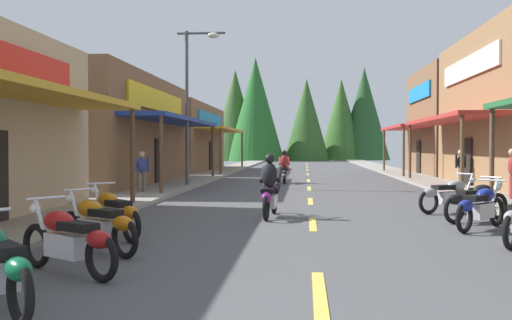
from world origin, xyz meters
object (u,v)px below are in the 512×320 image
object	(u,v)px
motorcycle_parked_right_5	(476,201)
motorcycle_parked_left_2	(68,239)
rider_cruising_lead	(270,191)
motorcycle_parked_left_4	(113,213)
pedestrian_waiting	(142,170)
streetlamp_left	(194,87)
streetlamp_right	(506,53)
motorcycle_parked_right_4	(481,207)
pedestrian_browsing	(512,171)
motorcycle_parked_left_3	(98,224)
rider_cruising_trailing	(284,169)
pedestrian_by_shop	(461,166)
motorcycle_parked_right_6	(450,194)

from	to	relation	value
motorcycle_parked_right_5	motorcycle_parked_left_2	world-z (taller)	same
rider_cruising_lead	motorcycle_parked_left_4	bearing A→B (deg)	146.16
motorcycle_parked_left_2	pedestrian_waiting	bearing A→B (deg)	-44.89
streetlamp_left	rider_cruising_lead	world-z (taller)	streetlamp_left
streetlamp_left	streetlamp_right	distance (m)	13.48
motorcycle_parked_right_4	pedestrian_browsing	world-z (taller)	pedestrian_browsing
streetlamp_left	motorcycle_parked_right_4	bearing A→B (deg)	-55.47
streetlamp_left	rider_cruising_lead	bearing A→B (deg)	-69.60
motorcycle_parked_right_5	pedestrian_browsing	world-z (taller)	pedestrian_browsing
motorcycle_parked_left_3	motorcycle_parked_right_5	bearing A→B (deg)	-110.77
motorcycle_parked_right_5	pedestrian_waiting	bearing A→B (deg)	110.21
rider_cruising_trailing	pedestrian_by_shop	xyz separation A→B (m)	(7.46, -2.73, 0.27)
motorcycle_parked_right_5	pedestrian_waiting	distance (m)	11.89
pedestrian_browsing	streetlamp_right	bearing A→B (deg)	-100.86
motorcycle_parked_right_5	pedestrian_browsing	xyz separation A→B (m)	(2.47, 4.95, 0.49)
streetlamp_left	pedestrian_waiting	distance (m)	5.31
rider_cruising_lead	rider_cruising_trailing	size ratio (longest dim) A/B	1.00
streetlamp_left	pedestrian_browsing	world-z (taller)	streetlamp_left
motorcycle_parked_right_4	motorcycle_parked_right_5	size ratio (longest dim) A/B	0.93
motorcycle_parked_left_3	pedestrian_by_shop	world-z (taller)	pedestrian_by_shop
motorcycle_parked_left_3	pedestrian_browsing	size ratio (longest dim) A/B	1.06
rider_cruising_trailing	streetlamp_left	bearing A→B (deg)	129.30
motorcycle_parked_left_4	rider_cruising_trailing	world-z (taller)	rider_cruising_trailing
pedestrian_waiting	motorcycle_parked_right_5	bearing A→B (deg)	16.31
streetlamp_left	pedestrian_by_shop	xyz separation A→B (m)	(11.16, 0.64, -3.32)
streetlamp_right	motorcycle_parked_left_4	distance (m)	10.41
streetlamp_left	pedestrian_waiting	world-z (taller)	streetlamp_left
motorcycle_parked_left_2	rider_cruising_trailing	bearing A→B (deg)	-62.38
pedestrian_waiting	motorcycle_parked_right_4	bearing A→B (deg)	10.39
streetlamp_right	rider_cruising_lead	xyz separation A→B (m)	(-5.88, -0.96, -3.45)
motorcycle_parked_right_4	pedestrian_by_shop	world-z (taller)	pedestrian_by_shop
streetlamp_right	motorcycle_parked_left_3	size ratio (longest dim) A/B	3.55
pedestrian_waiting	pedestrian_browsing	bearing A→B (deg)	42.58
motorcycle_parked_left_2	rider_cruising_lead	world-z (taller)	rider_cruising_lead
rider_cruising_lead	pedestrian_by_shop	bearing A→B (deg)	-29.63
motorcycle_parked_left_2	pedestrian_waiting	xyz separation A→B (m)	(-2.62, 13.10, 0.41)
rider_cruising_lead	pedestrian_waiting	bearing A→B (deg)	42.25
motorcycle_parked_right_5	motorcycle_parked_left_2	distance (m)	9.53
motorcycle_parked_right_5	motorcycle_parked_right_6	distance (m)	1.85
motorcycle_parked_left_4	pedestrian_by_shop	bearing A→B (deg)	-79.40
motorcycle_parked_right_6	motorcycle_parked_left_4	bearing A→B (deg)	-177.15
motorcycle_parked_right_6	pedestrian_by_shop	xyz separation A→B (m)	(2.69, 9.54, 0.44)
motorcycle_parked_right_4	motorcycle_parked_right_6	bearing A→B (deg)	38.44
motorcycle_parked_right_5	motorcycle_parked_left_4	distance (m)	8.18
streetlamp_left	motorcycle_parked_right_5	bearing A→B (deg)	-51.26
motorcycle_parked_right_4	motorcycle_parked_left_3	world-z (taller)	same
pedestrian_browsing	motorcycle_parked_right_6	bearing A→B (deg)	-119.76
motorcycle_parked_left_3	streetlamp_right	bearing A→B (deg)	-107.50
motorcycle_parked_right_6	rider_cruising_lead	distance (m)	4.85
motorcycle_parked_right_4	motorcycle_parked_left_3	xyz separation A→B (m)	(-7.02, -3.33, 0.00)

